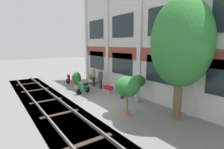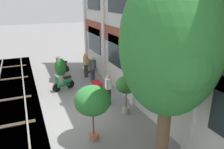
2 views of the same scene
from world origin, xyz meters
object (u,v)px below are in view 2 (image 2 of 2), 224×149
scooter_near_curb (62,65)px  scooter_second_parked (64,82)px  resident_by_doorway (93,68)px  resident_watching_tracks (108,88)px  resident_near_plants (86,64)px  potted_plant_wide_bowl (88,66)px  potted_plant_square_trough (97,86)px  potted_plant_low_pan (92,101)px  potted_plant_terracotta_small (126,86)px  broadleaf_tree (171,46)px  potted_plant_stone_basin (61,68)px

scooter_near_curb → scooter_second_parked: bearing=138.6°
resident_by_doorway → resident_watching_tracks: 3.32m
resident_by_doorway → resident_near_plants: resident_near_plants is taller
potted_plant_wide_bowl → potted_plant_square_trough: 3.68m
potted_plant_low_pan → resident_by_doorway: size_ratio=1.30×
scooter_second_parked → potted_plant_terracotta_small: bearing=99.8°
scooter_near_curb → broadleaf_tree: bearing=154.3°
resident_near_plants → potted_plant_square_trough: bearing=107.4°
broadleaf_tree → potted_plant_stone_basin: 9.10m
potted_plant_terracotta_small → potted_plant_low_pan: potted_plant_low_pan is taller
potted_plant_stone_basin → resident_watching_tracks: size_ratio=0.95×
potted_plant_terracotta_small → resident_by_doorway: potted_plant_terracotta_small is taller
scooter_near_curb → resident_watching_tracks: size_ratio=0.77×
broadleaf_tree → potted_plant_wide_bowl: broadleaf_tree is taller
scooter_second_parked → resident_watching_tracks: bearing=103.4°
potted_plant_stone_basin → scooter_near_curb: size_ratio=1.24×
potted_plant_stone_basin → resident_watching_tracks: (4.17, 1.57, -0.02)m
broadleaf_tree → potted_plant_square_trough: 7.02m
potted_plant_wide_bowl → potted_plant_square_trough: size_ratio=1.08×
potted_plant_wide_bowl → potted_plant_low_pan: size_ratio=0.45×
potted_plant_square_trough → potted_plant_stone_basin: potted_plant_stone_basin is taller
potted_plant_terracotta_small → potted_plant_stone_basin: potted_plant_terracotta_small is taller
scooter_near_curb → resident_watching_tracks: bearing=157.4°
resident_watching_tracks → scooter_near_curb: bearing=-34.8°
resident_by_doorway → scooter_near_curb: bearing=9.8°
potted_plant_wide_bowl → resident_watching_tracks: size_ratio=0.61×
potted_plant_square_trough → scooter_near_curb: size_ratio=0.73×
potted_plant_low_pan → potted_plant_terracotta_small: bearing=122.4°
potted_plant_square_trough → scooter_near_curb: bearing=-165.7°
potted_plant_terracotta_small → scooter_near_curb: 7.62m
potted_plant_low_pan → resident_near_plants: (-6.71, 1.70, -0.66)m
potted_plant_wide_bowl → resident_watching_tracks: (5.44, -0.62, 0.48)m
potted_plant_square_trough → scooter_near_curb: 4.60m
potted_plant_square_trough → resident_by_doorway: size_ratio=0.54×
potted_plant_terracotta_small → potted_plant_square_trough: potted_plant_terracotta_small is taller
potted_plant_wide_bowl → potted_plant_low_pan: (7.85, -2.21, 1.19)m
potted_plant_low_pan → scooter_second_parked: size_ratio=1.58×
resident_by_doorway → resident_near_plants: size_ratio=0.99×
potted_plant_square_trough → potted_plant_stone_basin: (-2.36, -1.61, 0.62)m
potted_plant_low_pan → scooter_near_curb: bearing=176.8°
potted_plant_square_trough → resident_by_doorway: 1.64m
broadleaf_tree → potted_plant_terracotta_small: size_ratio=3.37×
potted_plant_stone_basin → resident_near_plants: bearing=94.2°
potted_plant_terracotta_small → scooter_near_curb: bearing=-168.6°
broadleaf_tree → resident_near_plants: bearing=-179.6°
scooter_near_curb → resident_watching_tracks: resident_watching_tracks is taller
potted_plant_terracotta_small → scooter_second_parked: potted_plant_terracotta_small is taller
resident_by_doorway → potted_plant_stone_basin: bearing=49.9°
potted_plant_terracotta_small → resident_near_plants: size_ratio=1.08×
potted_plant_square_trough → resident_near_plants: size_ratio=0.54×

